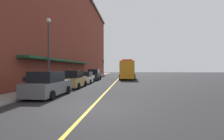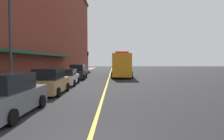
{
  "view_description": "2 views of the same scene",
  "coord_description": "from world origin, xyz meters",
  "px_view_note": "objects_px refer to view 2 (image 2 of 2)",
  "views": [
    {
      "loc": [
        1.98,
        -8.82,
        2.11
      ],
      "look_at": [
        -0.79,
        20.13,
        1.79
      ],
      "focal_mm": 27.62,
      "sensor_mm": 36.0,
      "label": 1
    },
    {
      "loc": [
        0.75,
        -5.19,
        2.41
      ],
      "look_at": [
        0.47,
        20.26,
        1.22
      ],
      "focal_mm": 32.05,
      "sensor_mm": 36.0,
      "label": 2
    }
  ],
  "objects_px": {
    "traffic_light_near": "(88,57)",
    "parked_car_0": "(7,96)",
    "parked_car_1": "(50,82)",
    "parked_car_3": "(78,72)",
    "utility_truck": "(122,65)",
    "street_lamp_left": "(10,30)",
    "parked_car_2": "(67,77)",
    "parking_meter_1": "(0,86)"
  },
  "relations": [
    {
      "from": "parked_car_1",
      "to": "traffic_light_near",
      "type": "height_order",
      "value": "traffic_light_near"
    },
    {
      "from": "utility_truck",
      "to": "parked_car_2",
      "type": "bearing_deg",
      "value": -29.96
    },
    {
      "from": "parked_car_2",
      "to": "parking_meter_1",
      "type": "height_order",
      "value": "parked_car_2"
    },
    {
      "from": "parked_car_3",
      "to": "parked_car_1",
      "type": "bearing_deg",
      "value": 178.48
    },
    {
      "from": "street_lamp_left",
      "to": "parked_car_1",
      "type": "bearing_deg",
      "value": 38.01
    },
    {
      "from": "parked_car_0",
      "to": "parked_car_1",
      "type": "relative_size",
      "value": 1.07
    },
    {
      "from": "parked_car_3",
      "to": "parking_meter_1",
      "type": "relative_size",
      "value": 3.52
    },
    {
      "from": "parked_car_0",
      "to": "parked_car_3",
      "type": "bearing_deg",
      "value": 0.82
    },
    {
      "from": "parked_car_2",
      "to": "street_lamp_left",
      "type": "relative_size",
      "value": 0.67
    },
    {
      "from": "parked_car_0",
      "to": "traffic_light_near",
      "type": "height_order",
      "value": "traffic_light_near"
    },
    {
      "from": "parked_car_1",
      "to": "traffic_light_near",
      "type": "relative_size",
      "value": 1.02
    },
    {
      "from": "parked_car_1",
      "to": "parking_meter_1",
      "type": "relative_size",
      "value": 3.31
    },
    {
      "from": "parked_car_0",
      "to": "street_lamp_left",
      "type": "height_order",
      "value": "street_lamp_left"
    },
    {
      "from": "parked_car_3",
      "to": "traffic_light_near",
      "type": "xyz_separation_m",
      "value": [
        -1.26,
        19.51,
        2.27
      ]
    },
    {
      "from": "parked_car_2",
      "to": "parked_car_3",
      "type": "xyz_separation_m",
      "value": [
        0.01,
        6.16,
        0.14
      ]
    },
    {
      "from": "parked_car_0",
      "to": "parked_car_1",
      "type": "bearing_deg",
      "value": 0.43
    },
    {
      "from": "parked_car_3",
      "to": "parking_meter_1",
      "type": "height_order",
      "value": "parked_car_3"
    },
    {
      "from": "utility_truck",
      "to": "street_lamp_left",
      "type": "distance_m",
      "value": 18.68
    },
    {
      "from": "parked_car_1",
      "to": "parking_meter_1",
      "type": "height_order",
      "value": "parked_car_1"
    },
    {
      "from": "utility_truck",
      "to": "parking_meter_1",
      "type": "relative_size",
      "value": 6.88
    },
    {
      "from": "parked_car_3",
      "to": "utility_truck",
      "type": "height_order",
      "value": "utility_truck"
    },
    {
      "from": "utility_truck",
      "to": "traffic_light_near",
      "type": "xyz_separation_m",
      "value": [
        -7.12,
        15.99,
        1.43
      ]
    },
    {
      "from": "parking_meter_1",
      "to": "street_lamp_left",
      "type": "height_order",
      "value": "street_lamp_left"
    },
    {
      "from": "parked_car_0",
      "to": "parked_car_1",
      "type": "xyz_separation_m",
      "value": [
        0.02,
        5.81,
        -0.01
      ]
    },
    {
      "from": "utility_truck",
      "to": "traffic_light_near",
      "type": "bearing_deg",
      "value": -154.76
    },
    {
      "from": "parked_car_0",
      "to": "parking_meter_1",
      "type": "bearing_deg",
      "value": 36.37
    },
    {
      "from": "street_lamp_left",
      "to": "parked_car_2",
      "type": "bearing_deg",
      "value": 74.86
    },
    {
      "from": "parking_meter_1",
      "to": "traffic_light_near",
      "type": "height_order",
      "value": "traffic_light_near"
    },
    {
      "from": "parked_car_3",
      "to": "parking_meter_1",
      "type": "bearing_deg",
      "value": 173.18
    },
    {
      "from": "parked_car_2",
      "to": "parking_meter_1",
      "type": "relative_size",
      "value": 3.5
    },
    {
      "from": "parked_car_0",
      "to": "street_lamp_left",
      "type": "bearing_deg",
      "value": 25.82
    },
    {
      "from": "parked_car_1",
      "to": "street_lamp_left",
      "type": "height_order",
      "value": "street_lamp_left"
    },
    {
      "from": "parked_car_1",
      "to": "utility_truck",
      "type": "xyz_separation_m",
      "value": [
        5.77,
        15.2,
        0.87
      ]
    },
    {
      "from": "parked_car_1",
      "to": "parked_car_3",
      "type": "xyz_separation_m",
      "value": [
        -0.09,
        11.68,
        0.03
      ]
    },
    {
      "from": "traffic_light_near",
      "to": "parked_car_0",
      "type": "bearing_deg",
      "value": -87.93
    },
    {
      "from": "parked_car_3",
      "to": "traffic_light_near",
      "type": "height_order",
      "value": "traffic_light_near"
    },
    {
      "from": "street_lamp_left",
      "to": "traffic_light_near",
      "type": "relative_size",
      "value": 1.61
    },
    {
      "from": "parked_car_0",
      "to": "parked_car_1",
      "type": "height_order",
      "value": "parked_car_0"
    },
    {
      "from": "parked_car_0",
      "to": "parked_car_2",
      "type": "height_order",
      "value": "parked_car_0"
    },
    {
      "from": "parked_car_3",
      "to": "street_lamp_left",
      "type": "distance_m",
      "value": 13.85
    },
    {
      "from": "parked_car_0",
      "to": "parked_car_2",
      "type": "xyz_separation_m",
      "value": [
        -0.08,
        11.33,
        -0.11
      ]
    },
    {
      "from": "street_lamp_left",
      "to": "traffic_light_near",
      "type": "height_order",
      "value": "street_lamp_left"
    }
  ]
}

